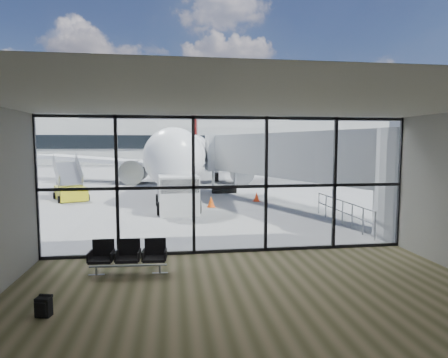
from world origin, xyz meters
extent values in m
plane|color=slate|center=(0.00, 40.00, 0.00)|extent=(220.00, 220.00, 0.00)
cube|color=brown|center=(0.00, -4.00, 0.01)|extent=(12.00, 8.00, 0.01)
cube|color=silver|center=(0.00, -4.00, 4.50)|extent=(12.00, 8.00, 0.02)
cube|color=#AFAFAA|center=(0.00, -8.00, 2.25)|extent=(12.00, 0.02, 4.50)
cube|color=white|center=(0.00, 0.00, 2.25)|extent=(12.00, 0.04, 4.50)
cube|color=black|center=(0.00, 0.00, 0.06)|extent=(12.00, 0.12, 0.10)
cube|color=black|center=(0.00, 0.00, 2.20)|extent=(12.00, 0.12, 0.10)
cube|color=black|center=(0.00, 0.00, 4.44)|extent=(12.00, 0.12, 0.10)
cube|color=black|center=(-6.00, 0.00, 2.25)|extent=(0.10, 0.12, 4.50)
cube|color=black|center=(-3.60, 0.00, 2.25)|extent=(0.10, 0.12, 4.50)
cube|color=black|center=(-1.20, 0.00, 2.25)|extent=(0.10, 0.12, 4.50)
cube|color=black|center=(1.20, 0.00, 2.25)|extent=(0.10, 0.12, 4.50)
cube|color=black|center=(3.60, 0.00, 2.25)|extent=(0.10, 0.12, 4.50)
cube|color=black|center=(6.00, 0.00, 2.25)|extent=(0.10, 0.12, 4.50)
cylinder|color=#949799|center=(7.20, 1.00, 2.10)|extent=(2.80, 2.80, 4.20)
cube|color=#949799|center=(4.55, 8.00, 3.00)|extent=(7.45, 14.81, 2.40)
cube|color=#949799|center=(1.90, 15.00, 3.00)|extent=(2.60, 2.20, 2.60)
cylinder|color=gray|center=(1.10, 15.00, 0.90)|extent=(0.20, 0.20, 1.80)
cylinder|color=gray|center=(2.70, 15.00, 0.90)|extent=(0.20, 0.20, 1.80)
cylinder|color=black|center=(1.90, 15.00, 0.25)|extent=(1.80, 0.56, 0.56)
cylinder|color=gray|center=(5.60, 0.80, 0.55)|extent=(0.06, 0.06, 1.10)
cylinder|color=gray|center=(5.60, 1.70, 0.55)|extent=(0.06, 0.06, 1.10)
cylinder|color=gray|center=(5.60, 2.60, 0.55)|extent=(0.06, 0.06, 1.10)
cylinder|color=gray|center=(5.60, 3.50, 0.55)|extent=(0.06, 0.06, 1.10)
cylinder|color=gray|center=(5.60, 4.40, 0.55)|extent=(0.06, 0.06, 1.10)
cylinder|color=gray|center=(5.60, 5.30, 0.55)|extent=(0.06, 0.06, 1.10)
cylinder|color=gray|center=(5.60, 6.20, 0.55)|extent=(0.06, 0.06, 1.10)
cylinder|color=gray|center=(5.60, 3.50, 1.08)|extent=(0.06, 5.40, 0.06)
cylinder|color=gray|center=(5.60, 3.50, 0.60)|extent=(0.06, 5.40, 0.06)
cube|color=silver|center=(0.00, 62.00, 4.00)|extent=(80.00, 12.00, 8.00)
cube|color=black|center=(0.00, 55.90, 4.00)|extent=(80.00, 0.20, 2.40)
cube|color=silver|center=(-25.00, 62.00, 9.50)|extent=(10.00, 8.00, 3.00)
cube|color=silver|center=(18.00, 62.00, 9.00)|extent=(6.00, 6.00, 2.00)
cylinder|color=#382619|center=(-33.00, 72.00, 1.71)|extent=(0.50, 0.50, 3.42)
sphere|color=black|center=(-33.00, 72.00, 5.89)|extent=(6.27, 6.27, 6.27)
cylinder|color=#382619|center=(-27.00, 72.00, 1.35)|extent=(0.50, 0.50, 2.70)
sphere|color=black|center=(-27.00, 72.00, 4.65)|extent=(4.95, 4.95, 4.95)
cylinder|color=#382619|center=(-21.00, 72.00, 1.53)|extent=(0.50, 0.50, 3.06)
sphere|color=black|center=(-21.00, 72.00, 5.27)|extent=(5.61, 5.61, 5.61)
cylinder|color=#382619|center=(-15.00, 72.00, 1.71)|extent=(0.50, 0.50, 3.42)
sphere|color=black|center=(-15.00, 72.00, 5.89)|extent=(6.27, 6.27, 6.27)
cube|color=gray|center=(-3.11, -1.68, 0.24)|extent=(2.12, 0.19, 0.04)
cube|color=black|center=(-3.83, -1.64, 0.42)|extent=(0.63, 0.59, 0.08)
cube|color=black|center=(-3.82, -1.38, 0.67)|extent=(0.60, 0.10, 0.53)
cube|color=black|center=(-3.11, -1.68, 0.42)|extent=(0.63, 0.59, 0.08)
cube|color=black|center=(-3.10, -1.42, 0.67)|extent=(0.60, 0.10, 0.53)
cube|color=black|center=(-2.39, -1.72, 0.42)|extent=(0.63, 0.59, 0.08)
cube|color=black|center=(-2.38, -1.46, 0.67)|extent=(0.60, 0.10, 0.53)
cylinder|color=gray|center=(-3.98, -1.64, 0.12)|extent=(0.06, 0.06, 0.24)
cylinder|color=gray|center=(-2.25, -1.73, 0.12)|extent=(0.06, 0.06, 0.24)
cube|color=black|center=(-4.57, -4.07, 0.21)|extent=(0.34, 0.26, 0.42)
cube|color=black|center=(-4.59, -4.18, 0.21)|extent=(0.25, 0.12, 0.28)
cylinder|color=black|center=(-4.54, -3.98, 0.42)|extent=(0.29, 0.14, 0.08)
cylinder|color=white|center=(-0.28, 23.66, 2.82)|extent=(6.46, 28.43, 3.48)
sphere|color=white|center=(-1.78, 9.63, 2.82)|extent=(3.48, 3.48, 3.48)
cone|color=white|center=(1.47, 40.02, 3.10)|extent=(4.06, 5.98, 3.48)
cube|color=black|center=(-1.72, 10.19, 3.29)|extent=(2.18, 1.34, 0.47)
cube|color=white|center=(-8.13, 25.44, 2.02)|extent=(14.19, 8.68, 1.11)
cylinder|color=black|center=(-5.25, 23.24, 1.08)|extent=(2.30, 3.39, 1.98)
cube|color=white|center=(-1.58, 39.88, 3.20)|extent=(5.44, 3.22, 0.17)
cube|color=white|center=(7.77, 23.74, 2.02)|extent=(14.47, 6.04, 1.11)
cylinder|color=black|center=(4.48, 22.20, 1.08)|extent=(2.30, 3.39, 1.98)
cube|color=white|center=(4.41, 39.24, 3.20)|extent=(5.32, 2.22, 0.17)
cube|color=#530D0B|center=(1.47, 40.02, 6.21)|extent=(0.66, 3.58, 5.64)
cylinder|color=gray|center=(-1.58, 11.50, 0.66)|extent=(0.19, 0.19, 1.32)
cylinder|color=black|center=(-1.58, 11.50, 0.33)|extent=(0.30, 0.68, 0.66)
cylinder|color=black|center=(-2.85, 24.40, 0.42)|extent=(0.52, 0.94, 0.90)
cylinder|color=black|center=(2.39, 23.84, 0.42)|extent=(0.52, 0.94, 0.90)
cube|color=silver|center=(-1.64, 8.51, 0.99)|extent=(2.25, 4.68, 1.99)
cube|color=black|center=(-1.54, 6.82, 1.54)|extent=(1.95, 1.30, 0.69)
cylinder|color=black|center=(-2.54, 6.96, 0.35)|extent=(0.29, 0.71, 0.69)
cylinder|color=black|center=(-0.56, 7.08, 0.35)|extent=(0.29, 0.71, 0.69)
cylinder|color=black|center=(-2.72, 9.93, 0.35)|extent=(0.29, 0.71, 0.69)
cylinder|color=black|center=(-0.73, 10.05, 0.35)|extent=(0.29, 0.71, 0.69)
cube|color=black|center=(-9.31, 16.08, 0.54)|extent=(2.30, 3.24, 0.98)
cube|color=black|center=(-9.71, 17.19, 1.28)|extent=(1.94, 2.71, 1.01)
cylinder|color=black|center=(-9.63, 14.92, 0.25)|extent=(0.35, 0.53, 0.49)
cylinder|color=black|center=(-8.33, 15.39, 0.25)|extent=(0.35, 0.53, 0.49)
cylinder|color=black|center=(-10.29, 16.77, 0.25)|extent=(0.35, 0.53, 0.49)
cylinder|color=black|center=(-9.00, 17.24, 0.25)|extent=(0.35, 0.53, 0.49)
cube|color=gold|center=(-8.38, 13.09, 0.46)|extent=(2.64, 3.27, 0.81)
cube|color=gray|center=(-8.71, 13.83, 1.63)|extent=(2.24, 2.69, 1.51)
cylinder|color=black|center=(-8.71, 11.83, 0.22)|extent=(0.37, 0.49, 0.45)
cylinder|color=black|center=(-7.22, 12.49, 0.22)|extent=(0.37, 0.49, 0.45)
cylinder|color=black|center=(-9.54, 13.69, 0.22)|extent=(0.37, 0.49, 0.45)
cylinder|color=black|center=(-8.05, 14.35, 0.22)|extent=(0.37, 0.49, 0.45)
cube|color=#D5490B|center=(0.31, 9.08, 0.02)|extent=(0.45, 0.45, 0.03)
cone|color=#D5490B|center=(0.31, 9.08, 0.32)|extent=(0.43, 0.43, 0.64)
cube|color=#F1340C|center=(3.39, 10.86, 0.01)|extent=(0.41, 0.41, 0.03)
cone|color=#F1340C|center=(3.39, 10.86, 0.29)|extent=(0.39, 0.39, 0.58)
camera|label=1|loc=(-1.88, -12.02, 3.59)|focal=30.00mm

